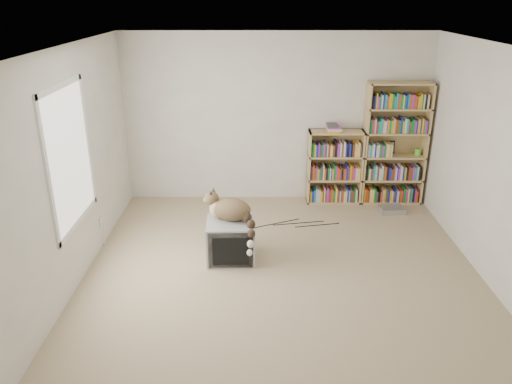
{
  "coord_description": "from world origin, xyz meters",
  "views": [
    {
      "loc": [
        -0.29,
        -4.74,
        2.98
      ],
      "look_at": [
        -0.3,
        1.0,
        0.68
      ],
      "focal_mm": 35.0,
      "sensor_mm": 36.0,
      "label": 1
    }
  ],
  "objects_px": {
    "cat": "(233,214)",
    "bookcase_short": "(334,169)",
    "dvd_player": "(392,210)",
    "crt_tv": "(231,240)",
    "bookcase_tall": "(394,147)"
  },
  "relations": [
    {
      "from": "bookcase_short",
      "to": "dvd_player",
      "type": "relative_size",
      "value": 3.18
    },
    {
      "from": "crt_tv",
      "to": "dvd_player",
      "type": "distance_m",
      "value": 2.67
    },
    {
      "from": "crt_tv",
      "to": "dvd_player",
      "type": "xyz_separation_m",
      "value": [
        2.28,
        1.37,
        -0.2
      ]
    },
    {
      "from": "bookcase_tall",
      "to": "bookcase_short",
      "type": "bearing_deg",
      "value": -179.99
    },
    {
      "from": "bookcase_short",
      "to": "crt_tv",
      "type": "bearing_deg",
      "value": -129.19
    },
    {
      "from": "cat",
      "to": "bookcase_short",
      "type": "distance_m",
      "value": 2.31
    },
    {
      "from": "crt_tv",
      "to": "bookcase_short",
      "type": "relative_size",
      "value": 0.53
    },
    {
      "from": "cat",
      "to": "bookcase_short",
      "type": "height_order",
      "value": "bookcase_short"
    },
    {
      "from": "crt_tv",
      "to": "cat",
      "type": "relative_size",
      "value": 0.86
    },
    {
      "from": "cat",
      "to": "dvd_player",
      "type": "distance_m",
      "value": 2.68
    },
    {
      "from": "crt_tv",
      "to": "bookcase_tall",
      "type": "bearing_deg",
      "value": 35.4
    },
    {
      "from": "bookcase_tall",
      "to": "bookcase_short",
      "type": "xyz_separation_m",
      "value": [
        -0.87,
        -0.0,
        -0.35
      ]
    },
    {
      "from": "bookcase_tall",
      "to": "dvd_player",
      "type": "xyz_separation_m",
      "value": [
        -0.06,
        -0.44,
        -0.82
      ]
    },
    {
      "from": "dvd_player",
      "to": "cat",
      "type": "bearing_deg",
      "value": -155.19
    },
    {
      "from": "crt_tv",
      "to": "bookcase_tall",
      "type": "xyz_separation_m",
      "value": [
        2.34,
        1.81,
        0.62
      ]
    }
  ]
}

